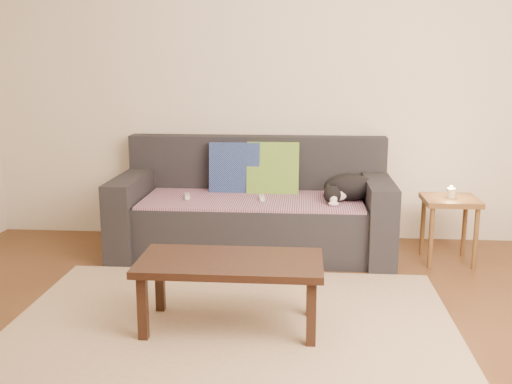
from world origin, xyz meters
TOP-DOWN VIEW (x-y plane):
  - ground at (0.00, 0.00)m, footprint 4.50×4.50m
  - back_wall at (0.00, 2.00)m, footprint 4.50×0.04m
  - sofa at (0.00, 1.57)m, footprint 2.10×0.94m
  - throw_blanket at (0.00, 1.48)m, footprint 1.66×0.74m
  - cushion_navy at (-0.16, 1.74)m, footprint 0.40×0.15m
  - cushion_green at (0.14, 1.74)m, footprint 0.41×0.18m
  - cat at (0.72, 1.48)m, footprint 0.46×0.42m
  - wii_remote_a at (-0.50, 1.44)m, footprint 0.07×0.15m
  - wii_remote_b at (0.07, 1.44)m, footprint 0.06×0.15m
  - side_table at (1.46, 1.41)m, footprint 0.39×0.39m
  - candle at (1.46, 1.41)m, footprint 0.06×0.06m
  - rug at (0.00, 0.15)m, footprint 2.50×1.80m
  - coffee_table at (-0.00, 0.12)m, footprint 1.01×0.50m

SIDE VIEW (x-z plane):
  - ground at x=0.00m, z-range 0.00..0.00m
  - rug at x=0.00m, z-range 0.00..0.01m
  - sofa at x=0.00m, z-range -0.13..0.74m
  - coffee_table at x=0.00m, z-range 0.15..0.55m
  - side_table at x=1.46m, z-range 0.16..0.65m
  - throw_blanket at x=0.00m, z-range 0.42..0.44m
  - wii_remote_a at x=-0.50m, z-range 0.44..0.47m
  - wii_remote_b at x=0.07m, z-range 0.44..0.47m
  - candle at x=1.46m, z-range 0.48..0.57m
  - cat at x=0.72m, z-range 0.44..0.63m
  - cushion_navy at x=-0.16m, z-range 0.42..0.84m
  - cushion_green at x=0.14m, z-range 0.42..0.84m
  - back_wall at x=0.00m, z-range 0.00..2.60m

